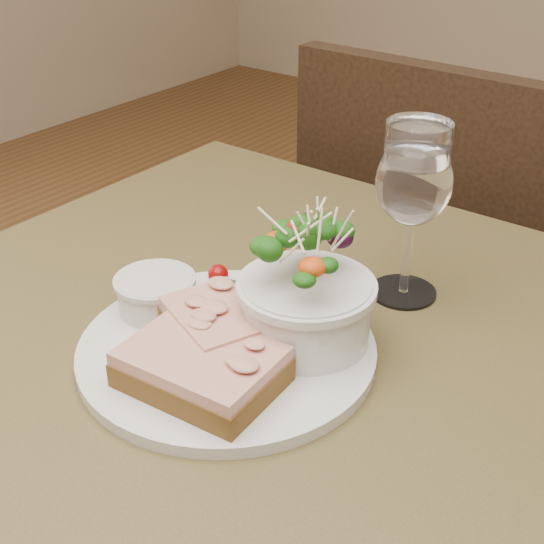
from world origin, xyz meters
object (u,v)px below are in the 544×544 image
Objects in this scene: chair_far at (439,362)px; sandwich_back at (217,324)px; cafe_table at (258,425)px; salad_bowl at (307,284)px; wine_glass at (414,187)px; dinner_plate at (227,349)px; sandwich_front at (202,367)px; ramekin at (156,292)px.

chair_far reaches higher than sandwich_back.
chair_far is (-0.08, 0.67, -0.36)m from cafe_table.
salad_bowl is 0.16m from wine_glass.
chair_far is 0.78m from wine_glass.
sandwich_front reaches higher than dinner_plate.
ramekin is at bearing 147.77° from sandwich_front.
sandwich_front is 0.13m from ramekin.
ramekin is 0.59× the size of salad_bowl.
chair_far reaches higher than ramekin.
wine_glass reaches higher than chair_far.
sandwich_front is at bearing -102.91° from wine_glass.
wine_glass is at bearing 68.40° from cafe_table.
cafe_table is 4.57× the size of wine_glass.
salad_bowl is at bearing 18.16° from ramekin.
sandwich_front is at bearing -40.43° from sandwich_back.
cafe_table is 0.14m from sandwich_back.
sandwich_back is 0.24m from wine_glass.
dinner_plate is at bearing -2.63° from ramekin.
cafe_table is 0.11m from dinner_plate.
dinner_plate reaches higher than cafe_table.
sandwich_back is at bearing -112.78° from wine_glass.
wine_glass is at bearing 72.77° from sandwich_front.
wine_glass reaches higher than sandwich_back.
sandwich_back reaches higher than cafe_table.
chair_far is 5.14× the size of wine_glass.
dinner_plate is at bearing -134.84° from salad_bowl.
ramekin is at bearing -163.89° from sandwich_back.
sandwich_back is 0.96× the size of salad_bowl.
sandwich_back is at bearing -118.16° from cafe_table.
sandwich_front reaches higher than cafe_table.
sandwich_back reaches higher than ramekin.
cafe_table is at bearing -150.67° from salad_bowl.
ramekin is at bearing 177.37° from dinner_plate.
cafe_table is 0.76m from chair_far.
dinner_plate is at bearing 105.31° from sandwich_front.
salad_bowl is (0.12, -0.65, 0.53)m from chair_far.
chair_far is 6.58× the size of sandwich_front.
wine_glass reaches higher than ramekin.
dinner_plate is at bearing 58.98° from sandwich_back.
sandwich_front is 0.78× the size of wine_glass.
wine_glass is (0.15, -0.50, 0.58)m from chair_far.
chair_far is 7.09× the size of salad_bowl.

